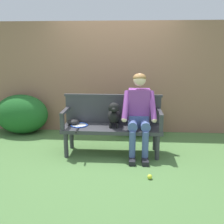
{
  "coord_description": "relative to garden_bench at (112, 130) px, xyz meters",
  "views": [
    {
      "loc": [
        0.27,
        -4.07,
        1.72
      ],
      "look_at": [
        0.0,
        0.0,
        0.72
      ],
      "focal_mm": 41.61,
      "sensor_mm": 36.0,
      "label": 1
    }
  ],
  "objects": [
    {
      "name": "tennis_ball",
      "position": [
        0.57,
        -0.85,
        -0.37
      ],
      "size": [
        0.07,
        0.07,
        0.07
      ],
      "primitive_type": "sphere",
      "color": "#CCDB33",
      "rests_on": "ground"
    },
    {
      "name": "bench_armrest_left_end",
      "position": [
        -0.77,
        -0.09,
        0.26
      ],
      "size": [
        0.06,
        0.53,
        0.28
      ],
      "color": "#38383D",
      "rests_on": "garden_bench"
    },
    {
      "name": "ground_plane",
      "position": [
        0.0,
        0.0,
        -0.4
      ],
      "size": [
        40.0,
        40.0,
        0.0
      ],
      "primitive_type": "plane",
      "color": "#4C753D"
    },
    {
      "name": "hedge_bush_far_left",
      "position": [
        -1.93,
        0.96,
        -0.0
      ],
      "size": [
        1.08,
        0.73,
        0.81
      ],
      "primitive_type": "ellipsoid",
      "color": "#1E5B23",
      "rests_on": "ground"
    },
    {
      "name": "garden_bench",
      "position": [
        0.0,
        0.0,
        0.0
      ],
      "size": [
        1.62,
        0.53,
        0.47
      ],
      "color": "#38383D",
      "rests_on": "ground"
    },
    {
      "name": "baseball_glove",
      "position": [
        -0.66,
        0.09,
        0.11
      ],
      "size": [
        0.28,
        0.26,
        0.09
      ],
      "primitive_type": "ellipsoid",
      "rotation": [
        0.0,
        0.0,
        0.52
      ],
      "color": "black",
      "rests_on": "garden_bench"
    },
    {
      "name": "tennis_racket",
      "position": [
        -0.55,
        0.0,
        0.07
      ],
      "size": [
        0.31,
        0.57,
        0.03
      ],
      "color": "blue",
      "rests_on": "garden_bench"
    },
    {
      "name": "brick_garden_fence",
      "position": [
        0.0,
        1.36,
        0.72
      ],
      "size": [
        8.0,
        0.3,
        2.24
      ],
      "primitive_type": "cube",
      "color": "#936651",
      "rests_on": "ground"
    },
    {
      "name": "hedge_bush_mid_right",
      "position": [
        0.56,
        1.03,
        -0.04
      ],
      "size": [
        0.73,
        0.56,
        0.72
      ],
      "primitive_type": "ellipsoid",
      "color": "#286B2D",
      "rests_on": "ground"
    },
    {
      "name": "dog_on_bench",
      "position": [
        0.03,
        -0.01,
        0.28
      ],
      "size": [
        0.21,
        0.43,
        0.43
      ],
      "color": "black",
      "rests_on": "garden_bench"
    },
    {
      "name": "bench_backrest",
      "position": [
        0.0,
        0.23,
        0.32
      ],
      "size": [
        1.66,
        0.06,
        0.5
      ],
      "color": "#38383D",
      "rests_on": "garden_bench"
    },
    {
      "name": "bench_armrest_right_end",
      "position": [
        0.77,
        -0.09,
        0.26
      ],
      "size": [
        0.06,
        0.53,
        0.28
      ],
      "color": "#38383D",
      "rests_on": "garden_bench"
    },
    {
      "name": "hedge_bush_far_right",
      "position": [
        0.42,
        1.01,
        0.02
      ],
      "size": [
        0.85,
        0.6,
        0.85
      ],
      "primitive_type": "ellipsoid",
      "color": "#337538",
      "rests_on": "ground"
    },
    {
      "name": "person_seated",
      "position": [
        0.43,
        -0.02,
        0.33
      ],
      "size": [
        0.56,
        0.66,
        1.34
      ],
      "color": "black",
      "rests_on": "ground"
    }
  ]
}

